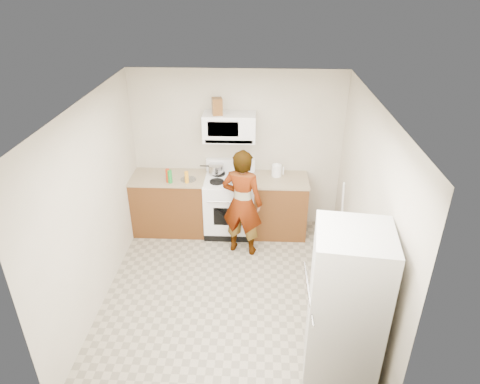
# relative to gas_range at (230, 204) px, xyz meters

# --- Properties ---
(floor) EXTENTS (3.60, 3.60, 0.00)m
(floor) POSITION_rel_gas_range_xyz_m (0.10, -1.48, -0.49)
(floor) COLOR gray
(floor) RESTS_ON ground
(back_wall) EXTENTS (3.20, 0.02, 2.50)m
(back_wall) POSITION_rel_gas_range_xyz_m (0.10, 0.31, 0.76)
(back_wall) COLOR beige
(back_wall) RESTS_ON floor
(right_wall) EXTENTS (0.02, 3.60, 2.50)m
(right_wall) POSITION_rel_gas_range_xyz_m (1.69, -1.48, 0.76)
(right_wall) COLOR beige
(right_wall) RESTS_ON floor
(cabinet_left) EXTENTS (1.12, 0.62, 0.90)m
(cabinet_left) POSITION_rel_gas_range_xyz_m (-0.94, 0.01, -0.04)
(cabinet_left) COLOR #613017
(cabinet_left) RESTS_ON floor
(counter_left) EXTENTS (1.14, 0.64, 0.03)m
(counter_left) POSITION_rel_gas_range_xyz_m (-0.94, 0.01, 0.43)
(counter_left) COLOR #998867
(counter_left) RESTS_ON cabinet_left
(cabinet_right) EXTENTS (0.80, 0.62, 0.90)m
(cabinet_right) POSITION_rel_gas_range_xyz_m (0.78, 0.01, -0.04)
(cabinet_right) COLOR #613017
(cabinet_right) RESTS_ON floor
(counter_right) EXTENTS (0.82, 0.64, 0.03)m
(counter_right) POSITION_rel_gas_range_xyz_m (0.78, 0.01, 0.43)
(counter_right) COLOR #998867
(counter_right) RESTS_ON cabinet_right
(gas_range) EXTENTS (0.76, 0.65, 1.13)m
(gas_range) POSITION_rel_gas_range_xyz_m (0.00, 0.00, 0.00)
(gas_range) COLOR white
(gas_range) RESTS_ON floor
(microwave) EXTENTS (0.76, 0.38, 0.40)m
(microwave) POSITION_rel_gas_range_xyz_m (0.00, 0.13, 1.21)
(microwave) COLOR white
(microwave) RESTS_ON back_wall
(person) EXTENTS (0.67, 0.52, 1.61)m
(person) POSITION_rel_gas_range_xyz_m (0.22, -0.54, 0.32)
(person) COLOR tan
(person) RESTS_ON floor
(fridge) EXTENTS (0.78, 0.78, 1.70)m
(fridge) POSITION_rel_gas_range_xyz_m (1.31, -2.61, 0.36)
(fridge) COLOR silver
(fridge) RESTS_ON floor
(kettle) EXTENTS (0.16, 0.16, 0.18)m
(kettle) POSITION_rel_gas_range_xyz_m (0.71, 0.11, 0.54)
(kettle) COLOR white
(kettle) RESTS_ON counter_right
(jug) EXTENTS (0.17, 0.17, 0.24)m
(jug) POSITION_rel_gas_range_xyz_m (-0.17, 0.07, 1.53)
(jug) COLOR brown
(jug) RESTS_ON microwave
(saucepan) EXTENTS (0.30, 0.30, 0.13)m
(saucepan) POSITION_rel_gas_range_xyz_m (-0.21, 0.15, 0.53)
(saucepan) COLOR #B9B9BE
(saucepan) RESTS_ON gas_range
(tray) EXTENTS (0.29, 0.23, 0.05)m
(tray) POSITION_rel_gas_range_xyz_m (0.12, -0.10, 0.47)
(tray) COLOR silver
(tray) RESTS_ON gas_range
(bottle_spray) EXTENTS (0.07, 0.07, 0.21)m
(bottle_spray) POSITION_rel_gas_range_xyz_m (-0.90, -0.18, 0.55)
(bottle_spray) COLOR #B52D0D
(bottle_spray) RESTS_ON counter_left
(bottle_hot_sauce) EXTENTS (0.07, 0.07, 0.18)m
(bottle_hot_sauce) POSITION_rel_gas_range_xyz_m (-0.62, -0.19, 0.54)
(bottle_hot_sauce) COLOR orange
(bottle_hot_sauce) RESTS_ON counter_left
(bottle_green_cap) EXTENTS (0.07, 0.07, 0.20)m
(bottle_green_cap) POSITION_rel_gas_range_xyz_m (-0.86, -0.20, 0.55)
(bottle_green_cap) COLOR #17812C
(bottle_green_cap) RESTS_ON counter_left
(pot_lid) EXTENTS (0.29, 0.29, 0.01)m
(pot_lid) POSITION_rel_gas_range_xyz_m (-0.61, -0.09, 0.46)
(pot_lid) COLOR silver
(pot_lid) RESTS_ON counter_left
(broom) EXTENTS (0.14, 0.25, 1.21)m
(broom) POSITION_rel_gas_range_xyz_m (1.64, -0.53, 0.13)
(broom) COLOR white
(broom) RESTS_ON floor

